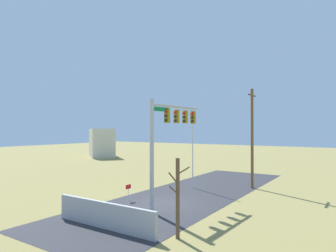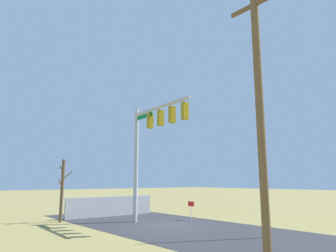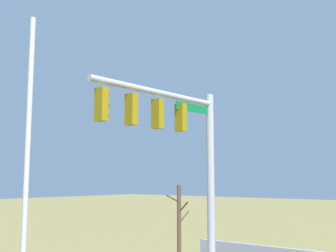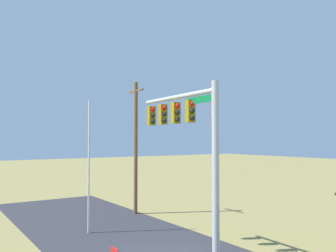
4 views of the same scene
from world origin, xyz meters
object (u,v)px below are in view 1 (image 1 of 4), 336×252
(open_sign, at_px, (128,189))
(distant_building, at_px, (102,143))
(flagpole, at_px, (193,148))
(utility_pole, at_px, (252,137))
(bare_tree, at_px, (178,197))
(signal_mast, at_px, (167,131))

(open_sign, bearing_deg, distant_building, -131.03)
(open_sign, bearing_deg, flagpole, 165.99)
(flagpole, distance_m, distant_building, 35.23)
(utility_pole, distance_m, bare_tree, 14.69)
(signal_mast, relative_size, utility_pole, 0.81)
(signal_mast, xyz_separation_m, open_sign, (0.07, -3.48, -4.34))
(flagpole, relative_size, distant_building, 0.90)
(signal_mast, bearing_deg, bare_tree, 38.42)
(open_sign, xyz_separation_m, distant_building, (-24.87, -28.58, 1.86))
(flagpole, height_order, distant_building, flagpole)
(utility_pole, distance_m, distant_building, 38.01)
(bare_tree, height_order, open_sign, bare_tree)
(signal_mast, height_order, bare_tree, signal_mast)
(flagpole, distance_m, open_sign, 7.65)
(open_sign, relative_size, distant_building, 0.15)
(utility_pole, xyz_separation_m, open_sign, (9.89, -6.30, -3.82))
(flagpole, xyz_separation_m, distant_building, (-17.95, -30.31, -0.89))
(signal_mast, distance_m, flagpole, 7.25)
(utility_pole, relative_size, open_sign, 7.47)
(flagpole, bearing_deg, distant_building, -120.63)
(bare_tree, distance_m, distant_building, 46.26)
(flagpole, relative_size, bare_tree, 1.84)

